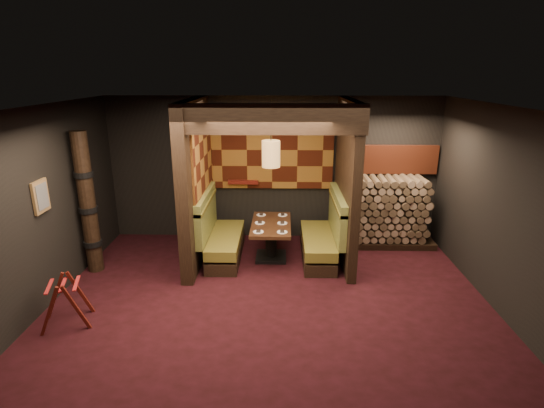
{
  "coord_description": "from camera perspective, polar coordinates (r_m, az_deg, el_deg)",
  "views": [
    {
      "loc": [
        0.14,
        -5.52,
        3.31
      ],
      "look_at": [
        0.0,
        1.3,
        1.15
      ],
      "focal_mm": 28.0,
      "sensor_mm": 36.0,
      "label": 1
    }
  ],
  "objects": [
    {
      "name": "floor",
      "position": [
        6.44,
        -0.24,
        -13.45
      ],
      "size": [
        6.5,
        5.5,
        0.02
      ],
      "primitive_type": "cube",
      "color": "black",
      "rests_on": "ground"
    },
    {
      "name": "framed_picture",
      "position": [
        6.76,
        -28.66,
        0.9
      ],
      "size": [
        0.05,
        0.36,
        0.46
      ],
      "color": "olive",
      "rests_on": "wall_left"
    },
    {
      "name": "totem_column",
      "position": [
        7.64,
        -23.54,
        -0.06
      ],
      "size": [
        0.31,
        0.31,
        2.4
      ],
      "color": "black",
      "rests_on": "floor"
    },
    {
      "name": "mosaic_header",
      "position": [
        8.64,
        15.61,
        5.79
      ],
      "size": [
        1.83,
        0.1,
        0.56
      ],
      "primitive_type": "cube",
      "color": "maroon",
      "rests_on": "wall_back"
    },
    {
      "name": "wall_front",
      "position": [
        3.34,
        -1.44,
        -16.71
      ],
      "size": [
        6.5,
        0.02,
        2.85
      ],
      "primitive_type": "cube",
      "color": "black",
      "rests_on": "ground"
    },
    {
      "name": "bay_front_post",
      "position": [
        7.81,
        10.36,
        3.32
      ],
      "size": [
        0.08,
        0.08,
        2.85
      ],
      "primitive_type": "cube",
      "color": "black",
      "rests_on": "floor"
    },
    {
      "name": "wall_left",
      "position": [
        6.75,
        -29.14,
        -0.93
      ],
      "size": [
        0.02,
        5.5,
        2.85
      ],
      "primitive_type": "cube",
      "color": "black",
      "rests_on": "ground"
    },
    {
      "name": "firewood_stack",
      "position": [
        8.57,
        15.61,
        -0.97
      ],
      "size": [
        1.73,
        0.7,
        1.36
      ],
      "color": "black",
      "rests_on": "floor"
    },
    {
      "name": "partition_left",
      "position": [
        7.56,
        -10.25,
        2.85
      ],
      "size": [
        0.2,
        2.2,
        2.85
      ],
      "primitive_type": "cube",
      "color": "black",
      "rests_on": "floor"
    },
    {
      "name": "tapa_back_panel",
      "position": [
        8.36,
        0.02,
        7.31
      ],
      "size": [
        2.4,
        0.06,
        1.55
      ],
      "primitive_type": "cube",
      "color": "brown",
      "rests_on": "wall_back"
    },
    {
      "name": "wall_right",
      "position": [
        6.61,
        29.27,
        -1.29
      ],
      "size": [
        0.02,
        5.5,
        2.85
      ],
      "primitive_type": "cube",
      "color": "black",
      "rests_on": "ground"
    },
    {
      "name": "partition_right",
      "position": [
        7.55,
        9.99,
        2.85
      ],
      "size": [
        0.15,
        2.1,
        2.85
      ],
      "primitive_type": "cube",
      "color": "black",
      "rests_on": "floor"
    },
    {
      "name": "ceiling",
      "position": [
        5.54,
        -0.27,
        12.93
      ],
      "size": [
        6.5,
        5.5,
        0.02
      ],
      "primitive_type": "cube",
      "color": "black",
      "rests_on": "ground"
    },
    {
      "name": "luggage_rack",
      "position": [
        6.48,
        -26.04,
        -11.5
      ],
      "size": [
        0.76,
        0.63,
        0.71
      ],
      "color": "#4D130C",
      "rests_on": "floor"
    },
    {
      "name": "lacquer_shelf",
      "position": [
        8.47,
        -3.88,
        2.97
      ],
      "size": [
        0.6,
        0.12,
        0.07
      ],
      "primitive_type": "cube",
      "color": "#601711",
      "rests_on": "wall_back"
    },
    {
      "name": "pendant_lamp",
      "position": [
        7.23,
        -0.13,
        6.77
      ],
      "size": [
        0.31,
        0.31,
        1.12
      ],
      "color": "#AA7A40",
      "rests_on": "ceiling"
    },
    {
      "name": "place_settings",
      "position": [
        7.61,
        -0.12,
        -2.54
      ],
      "size": [
        0.6,
        1.07,
        0.03
      ],
      "color": "white",
      "rests_on": "dining_table"
    },
    {
      "name": "wall_back",
      "position": [
        8.49,
        0.2,
        4.74
      ],
      "size": [
        6.5,
        0.02,
        2.85
      ],
      "primitive_type": "cube",
      "color": "black",
      "rests_on": "ground"
    },
    {
      "name": "tapa_side_panel",
      "position": [
        7.61,
        -9.28,
        6.28
      ],
      "size": [
        0.04,
        1.85,
        1.45
      ],
      "primitive_type": "cube",
      "color": "brown",
      "rests_on": "partition_left"
    },
    {
      "name": "booth_bench_left",
      "position": [
        7.81,
        -7.04,
        -4.43
      ],
      "size": [
        0.68,
        1.6,
        1.14
      ],
      "color": "black",
      "rests_on": "floor"
    },
    {
      "name": "header_beam",
      "position": [
        6.26,
        -0.34,
        11.34
      ],
      "size": [
        2.85,
        0.18,
        0.44
      ],
      "primitive_type": "cube",
      "color": "black",
      "rests_on": "partition_left"
    },
    {
      "name": "booth_bench_right",
      "position": [
        7.78,
        6.95,
        -4.54
      ],
      "size": [
        0.68,
        1.6,
        1.14
      ],
      "color": "black",
      "rests_on": "floor"
    },
    {
      "name": "dining_table",
      "position": [
        7.7,
        -0.12,
        -4.24
      ],
      "size": [
        0.72,
        1.3,
        0.68
      ],
      "color": "black",
      "rests_on": "floor"
    }
  ]
}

